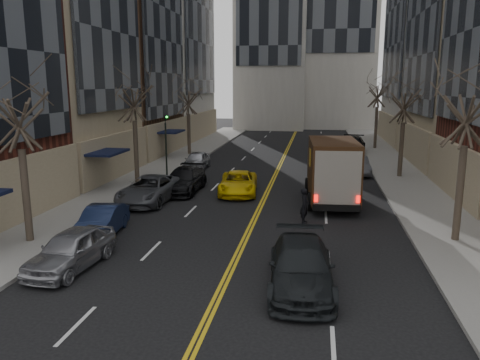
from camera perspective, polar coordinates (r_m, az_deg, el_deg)
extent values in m
cube|color=slate|center=(38.45, -8.84, 1.79)|extent=(4.00, 66.00, 0.15)
cube|color=slate|center=(37.07, 18.65, 0.95)|extent=(4.00, 66.00, 0.15)
cube|color=#4C301E|center=(46.16, -14.98, 18.04)|extent=(9.00, 12.00, 24.00)
cube|color=black|center=(44.67, -9.26, 20.05)|extent=(0.20, 10.56, 19.20)
cube|color=black|center=(30.20, -16.09, 3.26)|extent=(2.00, 3.00, 0.15)
cube|color=black|center=(30.75, -17.50, 1.34)|extent=(0.20, 3.00, 2.50)
cube|color=black|center=(42.22, -8.55, 5.86)|extent=(2.00, 3.00, 0.15)
cube|color=black|center=(42.62, -9.67, 4.46)|extent=(0.20, 3.00, 2.50)
cylinder|color=#382D23|center=(21.11, -24.63, -1.76)|extent=(0.30, 0.30, 3.83)
cylinder|color=#382D23|center=(31.56, -12.55, 3.37)|extent=(0.30, 0.30, 4.05)
cylinder|color=#382D23|center=(43.82, -6.24, 5.60)|extent=(0.30, 0.30, 3.69)
cylinder|color=#382D23|center=(21.30, 25.18, -1.51)|extent=(0.30, 0.30, 3.96)
cylinder|color=#382D23|center=(34.78, 19.05, 3.53)|extent=(0.30, 0.30, 3.78)
cylinder|color=#382D23|center=(49.53, 16.23, 6.16)|extent=(0.30, 0.30, 4.14)
cylinder|color=black|center=(32.96, -8.99, 3.63)|extent=(0.12, 0.12, 3.80)
imported|color=black|center=(32.72, -9.12, 7.71)|extent=(0.15, 0.18, 0.90)
sphere|color=#0CE526|center=(32.58, -8.92, 7.61)|extent=(0.14, 0.14, 0.14)
cube|color=black|center=(26.64, 11.02, -1.59)|extent=(2.65, 6.69, 0.31)
cube|color=black|center=(28.79, 10.69, 1.49)|extent=(2.51, 1.89, 2.15)
cube|color=black|center=(25.79, 11.26, 1.34)|extent=(2.76, 5.17, 3.08)
cube|color=black|center=(23.59, 11.69, -3.34)|extent=(2.37, 0.33, 0.31)
cube|color=red|center=(23.37, 9.24, -2.22)|extent=(0.19, 0.07, 0.36)
cube|color=red|center=(23.59, 14.22, -2.31)|extent=(0.19, 0.07, 0.36)
cube|color=gold|center=(25.65, 8.52, 2.77)|extent=(0.10, 0.92, 0.92)
cube|color=gold|center=(25.89, 14.06, 2.63)|extent=(0.10, 0.92, 0.92)
cylinder|color=black|center=(28.67, 8.24, -0.71)|extent=(0.35, 1.00, 0.98)
cylinder|color=black|center=(28.88, 13.04, -0.80)|extent=(0.35, 1.00, 0.98)
cylinder|color=black|center=(24.88, 8.59, -2.62)|extent=(0.35, 1.00, 0.98)
cylinder|color=black|center=(25.12, 14.11, -2.71)|extent=(0.35, 1.00, 0.98)
imported|color=black|center=(15.59, 7.46, -10.43)|extent=(2.37, 5.20, 1.48)
cube|color=black|center=(16.07, 7.61, -7.47)|extent=(0.13, 0.04, 0.09)
cube|color=blue|center=(16.04, 7.60, -7.50)|extent=(0.10, 0.01, 0.06)
imported|color=#E0BD09|center=(28.36, -0.22, -0.37)|extent=(2.71, 4.98, 1.33)
imported|color=black|center=(22.57, 7.88, -3.13)|extent=(0.49, 0.67, 1.71)
imported|color=#97999E|center=(18.08, -19.90, -7.98)|extent=(2.03, 4.32, 1.43)
imported|color=#101933|center=(21.48, -16.52, -4.85)|extent=(1.77, 4.05, 1.30)
imported|color=#45464B|center=(26.82, -10.98, -1.13)|extent=(2.65, 5.37, 1.47)
imported|color=black|center=(29.07, -6.85, -0.02)|extent=(2.05, 5.03, 1.46)
imported|color=#B5B7BD|center=(36.71, -5.31, 2.39)|extent=(1.74, 4.09, 1.38)
imported|color=#46484D|center=(35.56, 14.17, 1.73)|extent=(1.72, 4.09, 1.31)
imported|color=#A7A9AF|center=(42.82, 12.21, 3.44)|extent=(2.24, 4.68, 1.29)
imported|color=black|center=(45.71, 13.56, 4.11)|extent=(2.94, 5.92, 1.65)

